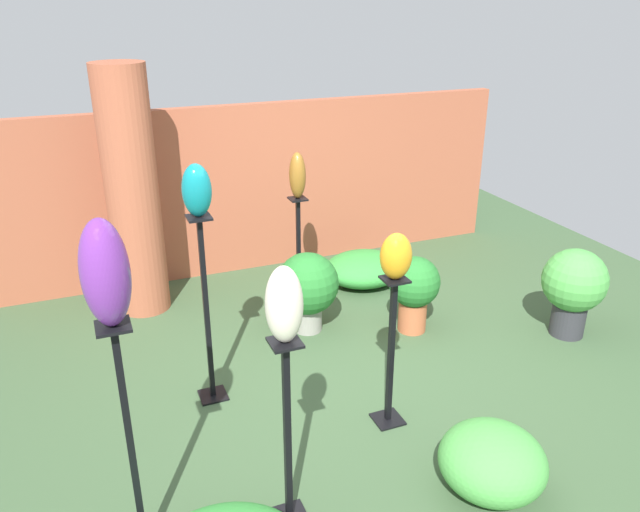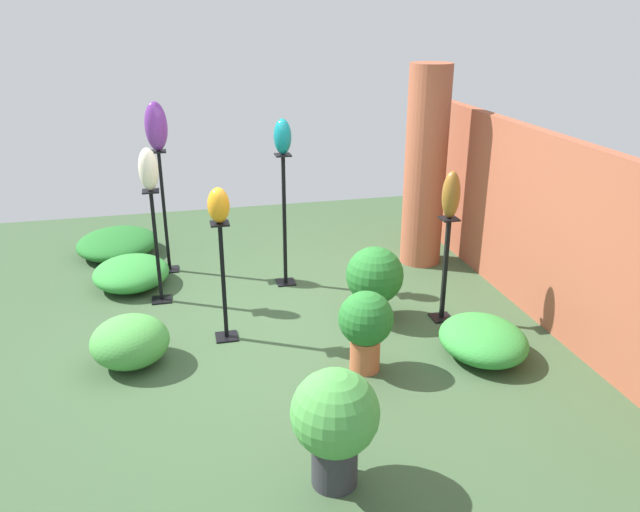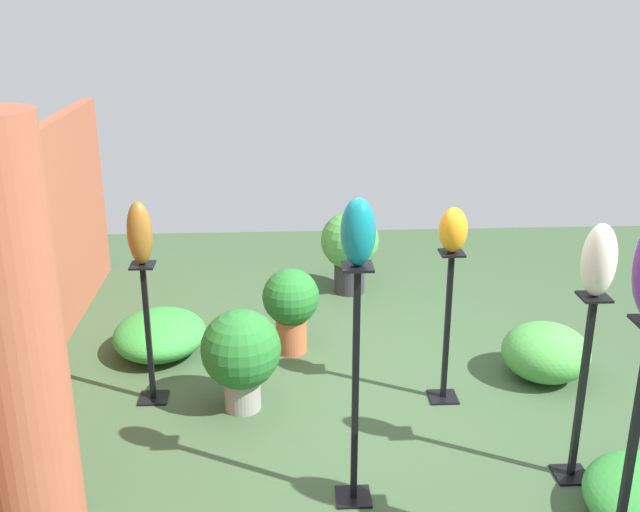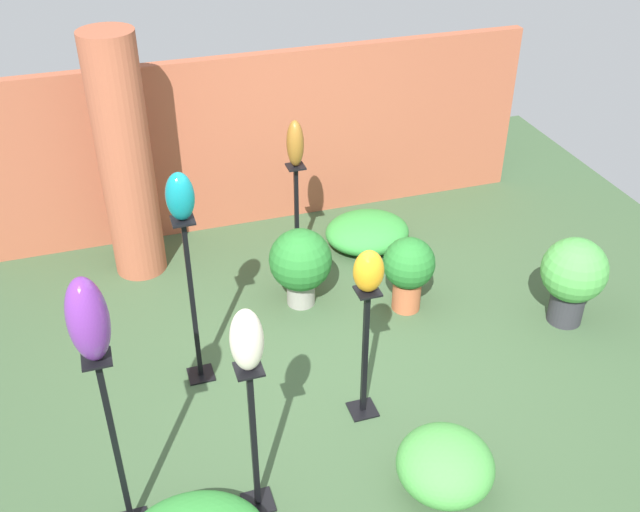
{
  "view_description": "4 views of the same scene",
  "coord_description": "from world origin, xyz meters",
  "px_view_note": "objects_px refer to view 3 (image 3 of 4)",
  "views": [
    {
      "loc": [
        -1.79,
        -3.75,
        2.79
      ],
      "look_at": [
        -0.22,
        0.11,
        1.03
      ],
      "focal_mm": 35.0,
      "sensor_mm": 36.0,
      "label": 1
    },
    {
      "loc": [
        5.11,
        -0.91,
        2.8
      ],
      "look_at": [
        0.24,
        0.25,
        0.82
      ],
      "focal_mm": 35.0,
      "sensor_mm": 36.0,
      "label": 2
    },
    {
      "loc": [
        -4.63,
        0.55,
        2.76
      ],
      "look_at": [
        -0.05,
        0.31,
        1.12
      ],
      "focal_mm": 42.0,
      "sensor_mm": 36.0,
      "label": 3
    },
    {
      "loc": [
        -1.51,
        -4.31,
        4.04
      ],
      "look_at": [
        -0.03,
        0.33,
        0.82
      ],
      "focal_mm": 42.0,
      "sensor_mm": 36.0,
      "label": 4
    }
  ],
  "objects_px": {
    "brick_pillar": "(15,349)",
    "pedestal_teal": "(355,397)",
    "art_vase_bronze": "(140,233)",
    "art_vase_ivory": "(599,260)",
    "potted_plant_back_center": "(291,303)",
    "potted_plant_walkway_edge": "(350,245)",
    "art_vase_teal": "(358,232)",
    "art_vase_amber": "(453,230)",
    "pedestal_ivory": "(581,397)",
    "pedestal_violet": "(629,465)",
    "pedestal_amber": "(447,334)",
    "potted_plant_mid_right": "(241,353)",
    "pedestal_bronze": "(149,340)"
  },
  "relations": [
    {
      "from": "pedestal_violet",
      "to": "pedestal_teal",
      "type": "relative_size",
      "value": 0.97
    },
    {
      "from": "pedestal_teal",
      "to": "art_vase_ivory",
      "type": "height_order",
      "value": "art_vase_ivory"
    },
    {
      "from": "brick_pillar",
      "to": "art_vase_amber",
      "type": "distance_m",
      "value": 2.77
    },
    {
      "from": "pedestal_ivory",
      "to": "potted_plant_mid_right",
      "type": "height_order",
      "value": "pedestal_ivory"
    },
    {
      "from": "pedestal_violet",
      "to": "potted_plant_back_center",
      "type": "bearing_deg",
      "value": 31.44
    },
    {
      "from": "pedestal_amber",
      "to": "art_vase_bronze",
      "type": "relative_size",
      "value": 2.55
    },
    {
      "from": "pedestal_amber",
      "to": "potted_plant_mid_right",
      "type": "xyz_separation_m",
      "value": [
        -0.06,
        1.42,
        -0.08
      ]
    },
    {
      "from": "brick_pillar",
      "to": "art_vase_ivory",
      "type": "height_order",
      "value": "brick_pillar"
    },
    {
      "from": "art_vase_amber",
      "to": "pedestal_teal",
      "type": "bearing_deg",
      "value": 145.34
    },
    {
      "from": "art_vase_teal",
      "to": "art_vase_amber",
      "type": "height_order",
      "value": "art_vase_teal"
    },
    {
      "from": "potted_plant_back_center",
      "to": "brick_pillar",
      "type": "bearing_deg",
      "value": 147.92
    },
    {
      "from": "art_vase_bronze",
      "to": "pedestal_ivory",
      "type": "bearing_deg",
      "value": -111.46
    },
    {
      "from": "potted_plant_back_center",
      "to": "potted_plant_walkway_edge",
      "type": "height_order",
      "value": "potted_plant_walkway_edge"
    },
    {
      "from": "pedestal_ivory",
      "to": "pedestal_bronze",
      "type": "relative_size",
      "value": 1.14
    },
    {
      "from": "pedestal_violet",
      "to": "potted_plant_walkway_edge",
      "type": "distance_m",
      "value": 3.91
    },
    {
      "from": "potted_plant_back_center",
      "to": "pedestal_bronze",
      "type": "bearing_deg",
      "value": 125.31
    },
    {
      "from": "pedestal_teal",
      "to": "potted_plant_mid_right",
      "type": "distance_m",
      "value": 1.25
    },
    {
      "from": "pedestal_ivory",
      "to": "potted_plant_walkway_edge",
      "type": "height_order",
      "value": "pedestal_ivory"
    },
    {
      "from": "pedestal_teal",
      "to": "potted_plant_back_center",
      "type": "xyz_separation_m",
      "value": [
        1.89,
        0.32,
        -0.24
      ]
    },
    {
      "from": "pedestal_bronze",
      "to": "potted_plant_back_center",
      "type": "distance_m",
      "value": 1.22
    },
    {
      "from": "pedestal_bronze",
      "to": "art_vase_ivory",
      "type": "xyz_separation_m",
      "value": [
        -1.04,
        -2.65,
        0.91
      ]
    },
    {
      "from": "art_vase_amber",
      "to": "potted_plant_mid_right",
      "type": "relative_size",
      "value": 0.42
    },
    {
      "from": "art_vase_teal",
      "to": "art_vase_bronze",
      "type": "xyz_separation_m",
      "value": [
        1.18,
        1.32,
        -0.36
      ]
    },
    {
      "from": "brick_pillar",
      "to": "potted_plant_mid_right",
      "type": "bearing_deg",
      "value": -37.61
    },
    {
      "from": "potted_plant_back_center",
      "to": "art_vase_ivory",
      "type": "bearing_deg",
      "value": -136.69
    },
    {
      "from": "art_vase_ivory",
      "to": "art_vase_bronze",
      "type": "height_order",
      "value": "art_vase_ivory"
    },
    {
      "from": "brick_pillar",
      "to": "art_vase_amber",
      "type": "height_order",
      "value": "brick_pillar"
    },
    {
      "from": "art_vase_amber",
      "to": "potted_plant_mid_right",
      "type": "bearing_deg",
      "value": 92.26
    },
    {
      "from": "art_vase_bronze",
      "to": "art_vase_amber",
      "type": "xyz_separation_m",
      "value": [
        -0.1,
        -2.07,
        0.02
      ]
    },
    {
      "from": "art_vase_bronze",
      "to": "potted_plant_back_center",
      "type": "relative_size",
      "value": 0.62
    },
    {
      "from": "art_vase_amber",
      "to": "art_vase_teal",
      "type": "bearing_deg",
      "value": 145.34
    },
    {
      "from": "art_vase_ivory",
      "to": "potted_plant_back_center",
      "type": "bearing_deg",
      "value": 43.31
    },
    {
      "from": "brick_pillar",
      "to": "potted_plant_back_center",
      "type": "bearing_deg",
      "value": -32.08
    },
    {
      "from": "pedestal_ivory",
      "to": "potted_plant_back_center",
      "type": "bearing_deg",
      "value": 43.31
    },
    {
      "from": "brick_pillar",
      "to": "art_vase_amber",
      "type": "bearing_deg",
      "value": -60.86
    },
    {
      "from": "pedestal_violet",
      "to": "pedestal_teal",
      "type": "height_order",
      "value": "pedestal_teal"
    },
    {
      "from": "brick_pillar",
      "to": "pedestal_teal",
      "type": "relative_size",
      "value": 1.59
    },
    {
      "from": "pedestal_amber",
      "to": "art_vase_amber",
      "type": "height_order",
      "value": "art_vase_amber"
    },
    {
      "from": "pedestal_bronze",
      "to": "pedestal_amber",
      "type": "distance_m",
      "value": 2.07
    },
    {
      "from": "brick_pillar",
      "to": "pedestal_violet",
      "type": "relative_size",
      "value": 1.63
    },
    {
      "from": "potted_plant_mid_right",
      "to": "potted_plant_back_center",
      "type": "bearing_deg",
      "value": -22.35
    },
    {
      "from": "pedestal_violet",
      "to": "pedestal_amber",
      "type": "relative_size",
      "value": 1.25
    },
    {
      "from": "pedestal_bronze",
      "to": "art_vase_amber",
      "type": "relative_size",
      "value": 3.33
    },
    {
      "from": "pedestal_violet",
      "to": "pedestal_bronze",
      "type": "bearing_deg",
      "value": 54.25
    },
    {
      "from": "brick_pillar",
      "to": "art_vase_bronze",
      "type": "relative_size",
      "value": 5.22
    },
    {
      "from": "pedestal_bronze",
      "to": "art_vase_ivory",
      "type": "bearing_deg",
      "value": -111.46
    },
    {
      "from": "pedestal_ivory",
      "to": "pedestal_amber",
      "type": "height_order",
      "value": "pedestal_ivory"
    },
    {
      "from": "potted_plant_back_center",
      "to": "art_vase_bronze",
      "type": "bearing_deg",
      "value": 125.31
    },
    {
      "from": "potted_plant_mid_right",
      "to": "pedestal_bronze",
      "type": "bearing_deg",
      "value": 76.54
    },
    {
      "from": "art_vase_amber",
      "to": "pedestal_bronze",
      "type": "bearing_deg",
      "value": 87.29
    }
  ]
}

